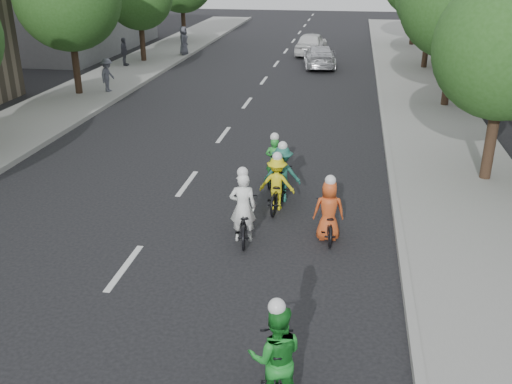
% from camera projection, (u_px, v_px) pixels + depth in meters
% --- Properties ---
extents(ground, '(120.00, 120.00, 0.00)m').
position_uv_depth(ground, '(125.00, 268.00, 12.53)').
color(ground, black).
rests_on(ground, ground).
extents(sidewalk_left, '(4.00, 80.00, 0.15)m').
position_uv_depth(sidewalk_left, '(28.00, 123.00, 22.81)').
color(sidewalk_left, gray).
rests_on(sidewalk_left, ground).
extents(curb_left, '(0.18, 80.00, 0.18)m').
position_uv_depth(curb_left, '(74.00, 125.00, 22.51)').
color(curb_left, '#999993').
rests_on(curb_left, ground).
extents(sidewalk_right, '(4.00, 80.00, 0.15)m').
position_uv_depth(sidewalk_right, '(442.00, 144.00, 20.36)').
color(sidewalk_right, gray).
rests_on(sidewalk_right, ground).
extents(curb_right, '(0.18, 80.00, 0.18)m').
position_uv_depth(curb_right, '(386.00, 141.00, 20.66)').
color(curb_right, '#999993').
rests_on(curb_right, ground).
extents(tree_r_0, '(4.00, 4.00, 5.97)m').
position_uv_depth(tree_r_0, '(506.00, 48.00, 15.64)').
color(tree_r_0, black).
rests_on(tree_r_0, ground).
extents(tree_r_1, '(4.80, 4.80, 6.93)m').
position_uv_depth(tree_r_1, '(458.00, 1.00, 23.60)').
color(tree_r_1, black).
rests_on(tree_r_1, ground).
extents(cyclist_0, '(0.78, 1.68, 1.65)m').
position_uv_depth(cyclist_0, '(329.00, 216.00, 13.63)').
color(cyclist_0, black).
rests_on(cyclist_0, ground).
extents(cyclist_1, '(0.63, 1.66, 1.60)m').
position_uv_depth(cyclist_1, '(275.00, 166.00, 16.88)').
color(cyclist_1, black).
rests_on(cyclist_1, ground).
extents(cyclist_2, '(0.97, 1.89, 1.61)m').
position_uv_depth(cyclist_2, '(277.00, 187.00, 15.25)').
color(cyclist_2, black).
rests_on(cyclist_2, ground).
extents(cyclist_3, '(0.89, 1.87, 1.87)m').
position_uv_depth(cyclist_3, '(244.00, 216.00, 13.58)').
color(cyclist_3, black).
rests_on(cyclist_3, ground).
extents(cyclist_4, '(1.02, 1.57, 1.73)m').
position_uv_depth(cyclist_4, '(282.00, 178.00, 15.71)').
color(cyclist_4, black).
rests_on(cyclist_4, ground).
extents(cyclist_5, '(0.93, 1.87, 1.89)m').
position_uv_depth(cyclist_5, '(276.00, 364.00, 8.55)').
color(cyclist_5, black).
rests_on(cyclist_5, ground).
extents(follow_car_lead, '(2.30, 4.61, 1.29)m').
position_uv_depth(follow_car_lead, '(319.00, 56.00, 34.00)').
color(follow_car_lead, silver).
rests_on(follow_car_lead, ground).
extents(follow_car_trail, '(2.12, 4.50, 1.49)m').
position_uv_depth(follow_car_trail, '(311.00, 44.00, 38.03)').
color(follow_car_trail, white).
rests_on(follow_car_trail, ground).
extents(spectator_0, '(0.67, 1.06, 1.58)m').
position_uv_depth(spectator_0, '(107.00, 75.00, 27.35)').
color(spectator_0, '#545662').
rests_on(spectator_0, sidewalk_left).
extents(spectator_1, '(0.47, 0.98, 1.63)m').
position_uv_depth(spectator_1, '(124.00, 52.00, 33.59)').
color(spectator_1, '#4A4B56').
rests_on(spectator_1, sidewalk_left).
extents(spectator_2, '(0.58, 0.89, 1.80)m').
position_uv_depth(spectator_2, '(184.00, 41.00, 37.10)').
color(spectator_2, '#51535F').
rests_on(spectator_2, sidewalk_left).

